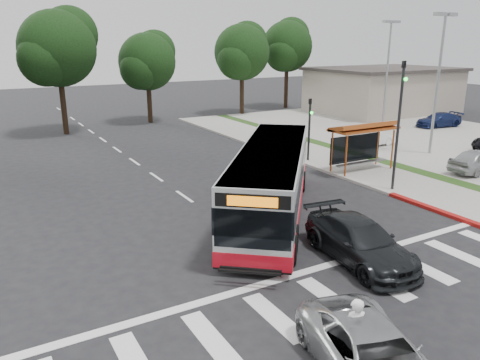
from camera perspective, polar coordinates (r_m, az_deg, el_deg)
ground at (r=18.31m, az=0.71°, el=-7.23°), size 140.00×140.00×0.00m
sidewalk_east at (r=30.62m, az=10.91°, el=2.43°), size 4.00×40.00×0.12m
curb_east at (r=29.38m, az=7.94°, el=2.00°), size 0.30×40.00×0.15m
curb_east_red at (r=22.69m, az=23.49°, el=-3.66°), size 0.32×6.00×0.15m
parking_lot at (r=40.55m, az=22.12°, el=4.93°), size 18.00×36.00×0.10m
commercial_building at (r=53.27m, az=16.99°, el=10.29°), size 14.00×10.00×4.40m
building_roof_cap at (r=53.09m, az=17.21°, el=12.80°), size 14.60×10.60×0.30m
crosswalk_ladder at (r=14.70m, az=10.95°, el=-13.92°), size 18.00×2.60×0.01m
bus_shelter at (r=27.93m, az=14.71°, el=5.64°), size 4.20×1.60×2.86m
traffic_signal_ne_tall at (r=24.38m, az=18.85°, el=7.41°), size 0.18×0.37×6.50m
traffic_signal_ne_short at (r=29.63m, az=8.47°, el=6.86°), size 0.18×0.37×4.00m
lot_light_front at (r=33.51m, az=23.17°, el=12.76°), size 1.90×0.35×9.01m
lot_light_mid at (r=44.56m, az=17.62°, el=13.93°), size 1.90×0.35×9.01m
tree_ne_a at (r=49.11m, az=0.27°, el=15.42°), size 6.16×5.74×9.30m
tree_ne_b at (r=54.57m, az=5.80°, el=16.01°), size 6.16×5.74×10.02m
tree_north_a at (r=41.03m, az=-21.29°, el=14.85°), size 6.60×6.15×10.17m
tree_north_b at (r=44.95m, az=-11.18°, el=14.08°), size 5.72×5.33×8.43m
transit_bus at (r=20.29m, az=3.85°, el=-0.26°), size 9.47×10.77×3.05m
pedestrian at (r=11.87m, az=13.76°, el=-17.44°), size 0.70×0.56×1.69m
dark_sedan at (r=16.87m, az=14.37°, el=-7.26°), size 2.68×5.23×1.45m
silver_suv_south at (r=11.44m, az=16.07°, el=-20.21°), size 3.41×5.18×1.32m
parked_car_0 at (r=30.21m, az=27.21°, el=2.10°), size 4.11×1.75×1.38m
parked_car_1 at (r=35.25m, az=15.91°, el=4.96°), size 3.48×1.23×1.14m
parked_car_3 at (r=45.13m, az=23.08°, el=6.76°), size 4.44×2.28×1.23m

